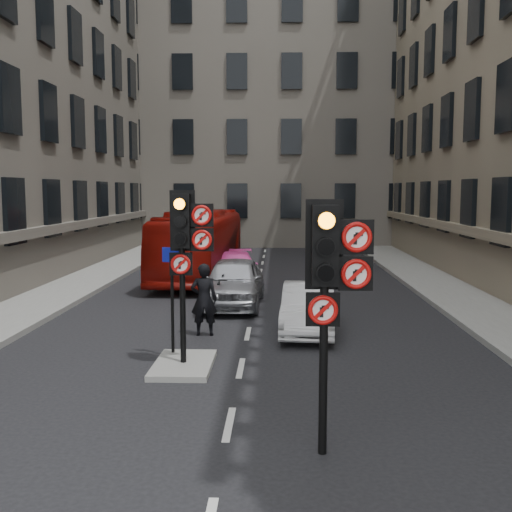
# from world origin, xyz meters

# --- Properties ---
(ground) EXTENTS (120.00, 120.00, 0.00)m
(ground) POSITION_xyz_m (0.00, 0.00, 0.00)
(ground) COLOR black
(ground) RESTS_ON ground
(pavement_left) EXTENTS (3.00, 50.00, 0.16)m
(pavement_left) POSITION_xyz_m (-7.20, 12.00, 0.08)
(pavement_left) COLOR gray
(pavement_left) RESTS_ON ground
(pavement_right) EXTENTS (3.00, 50.00, 0.16)m
(pavement_right) POSITION_xyz_m (7.20, 12.00, 0.08)
(pavement_right) COLOR gray
(pavement_right) RESTS_ON ground
(centre_island) EXTENTS (1.20, 2.00, 0.12)m
(centre_island) POSITION_xyz_m (-1.20, 5.00, 0.06)
(centre_island) COLOR gray
(centre_island) RESTS_ON ground
(building_far) EXTENTS (30.00, 14.00, 20.00)m
(building_far) POSITION_xyz_m (0.00, 38.00, 10.00)
(building_far) COLOR #6C655B
(building_far) RESTS_ON ground
(signal_near) EXTENTS (0.91, 0.40, 3.58)m
(signal_near) POSITION_xyz_m (1.49, 0.99, 2.58)
(signal_near) COLOR black
(signal_near) RESTS_ON ground
(signal_far) EXTENTS (0.91, 0.40, 3.58)m
(signal_far) POSITION_xyz_m (-1.11, 4.99, 2.70)
(signal_far) COLOR black
(signal_far) RESTS_ON centre_island
(car_silver) EXTENTS (1.96, 4.58, 1.54)m
(car_silver) POSITION_xyz_m (-0.64, 11.79, 0.77)
(car_silver) COLOR #9C9DA3
(car_silver) RESTS_ON ground
(car_white) EXTENTS (1.58, 3.88, 1.25)m
(car_white) POSITION_xyz_m (1.57, 8.30, 0.63)
(car_white) COLOR silver
(car_white) RESTS_ON ground
(car_pink) EXTENTS (2.14, 4.43, 1.25)m
(car_pink) POSITION_xyz_m (-0.89, 16.08, 0.62)
(car_pink) COLOR #D83F96
(car_pink) RESTS_ON ground
(bus_red) EXTENTS (2.79, 10.28, 2.84)m
(bus_red) POSITION_xyz_m (-2.50, 17.90, 1.42)
(bus_red) COLOR maroon
(bus_red) RESTS_ON ground
(motorcycle) EXTENTS (0.74, 1.92, 1.12)m
(motorcycle) POSITION_xyz_m (-0.94, 10.78, 0.56)
(motorcycle) COLOR black
(motorcycle) RESTS_ON ground
(motorcyclist) EXTENTS (0.70, 0.48, 1.85)m
(motorcyclist) POSITION_xyz_m (-1.11, 7.80, 0.93)
(motorcyclist) COLOR black
(motorcyclist) RESTS_ON ground
(info_sign) EXTENTS (0.40, 0.16, 2.34)m
(info_sign) POSITION_xyz_m (-1.55, 5.73, 1.63)
(info_sign) COLOR black
(info_sign) RESTS_ON centre_island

